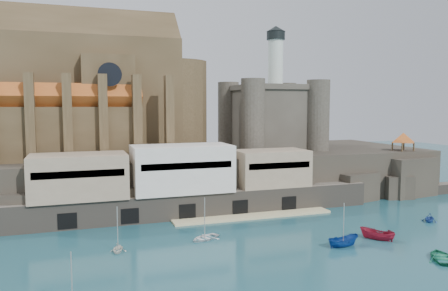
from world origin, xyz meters
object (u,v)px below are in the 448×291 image
castle_keep (271,114)px  boat_2 (343,246)px  pavilion (403,139)px  church (96,96)px

castle_keep → boat_2: castle_keep is taller
castle_keep → pavilion: size_ratio=4.58×
church → boat_2: size_ratio=9.27×
church → castle_keep: bearing=-1.1°
church → pavilion: bearing=-13.5°
pavilion → church: bearing=166.5°
castle_keep → boat_2: size_ratio=5.78×
castle_keep → pavilion: 30.50m
pavilion → castle_keep: bearing=149.8°
castle_keep → pavilion: bearing=-30.2°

